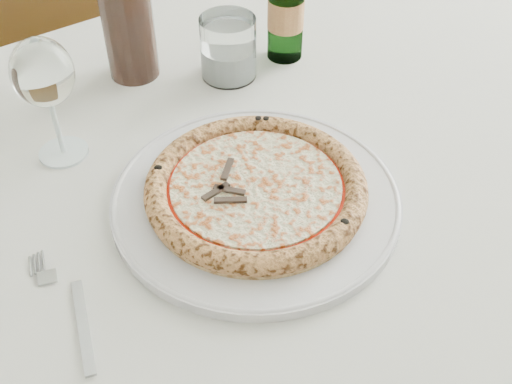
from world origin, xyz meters
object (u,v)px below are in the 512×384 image
pizza (256,188)px  beer_bottle (286,5)px  dining_table (212,205)px  chair_far (71,56)px  tumbler (228,52)px  plate (256,198)px  wine_glass (43,76)px

pizza → beer_bottle: beer_bottle is taller
dining_table → chair_far: chair_far is taller
tumbler → dining_table: bearing=-134.4°
chair_far → plate: size_ratio=2.55×
dining_table → plate: bearing=-90.0°
plate → beer_bottle: 0.37m
plate → beer_bottle: bearing=43.2°
chair_far → plate: 0.87m
tumbler → chair_far: bearing=93.3°
pizza → tumbler: tumbler is taller
dining_table → wine_glass: (-0.14, 0.14, 0.21)m
pizza → tumbler: size_ratio=2.83×
tumbler → beer_bottle: beer_bottle is taller
chair_far → plate: (-0.12, -0.83, 0.23)m
pizza → beer_bottle: 0.36m
plate → tumbler: (0.15, 0.26, 0.03)m
tumbler → wine_glass: bearing=-177.8°
pizza → beer_bottle: size_ratio=1.23×
chair_far → pizza: bearing=-98.3°
dining_table → wine_glass: bearing=134.8°
beer_bottle → tumbler: bearing=173.5°
plate → beer_bottle: (0.26, 0.24, 0.08)m
dining_table → plate: plate is taller
chair_far → tumbler: bearing=-86.7°
wine_glass → chair_far: bearing=65.7°
chair_far → beer_bottle: beer_bottle is taller
beer_bottle → dining_table: bearing=-151.0°
pizza → tumbler: 0.30m
chair_far → wine_glass: wine_glass is taller
pizza → wine_glass: bearing=120.4°
dining_table → chair_far: bearing=80.6°
tumbler → beer_bottle: size_ratio=0.44×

